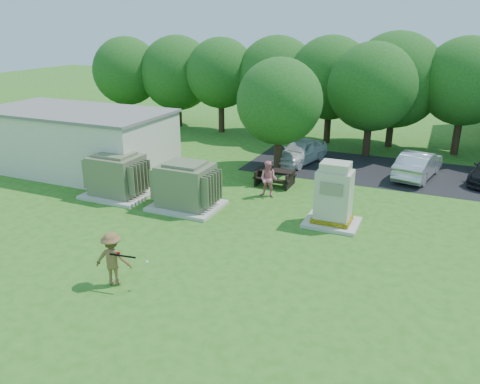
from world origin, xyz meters
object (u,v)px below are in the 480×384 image
at_px(transformer_right, 186,187).
at_px(car_silver_a, 418,164).
at_px(car_white, 301,151).
at_px(transformer_left, 117,176).
at_px(generator_cabinet, 334,198).
at_px(picnic_table, 275,176).
at_px(person_at_picnic, 269,179).
at_px(batter, 113,259).

distance_m(transformer_right, car_silver_a, 12.48).
relative_size(car_white, car_silver_a, 0.94).
distance_m(transformer_left, generator_cabinet, 10.06).
height_order(transformer_right, car_white, transformer_right).
bearing_deg(picnic_table, generator_cabinet, -44.20).
bearing_deg(transformer_right, generator_cabinet, 6.89).
bearing_deg(transformer_left, person_at_picnic, 22.36).
bearing_deg(car_white, transformer_right, -91.58).
relative_size(transformer_right, person_at_picnic, 1.73).
distance_m(transformer_left, batter, 8.12).
xyz_separation_m(transformer_left, person_at_picnic, (6.55, 2.69, -0.10)).
bearing_deg(batter, transformer_left, -70.86).
distance_m(transformer_left, car_white, 10.78).
xyz_separation_m(generator_cabinet, batter, (-5.19, -7.28, -0.27)).
distance_m(picnic_table, car_silver_a, 7.71).
height_order(picnic_table, car_silver_a, car_silver_a).
relative_size(picnic_table, batter, 1.07).
bearing_deg(person_at_picnic, batter, -102.66).
height_order(transformer_left, batter, transformer_left).
relative_size(generator_cabinet, picnic_table, 1.40).
height_order(transformer_right, batter, transformer_right).
xyz_separation_m(transformer_left, batter, (4.84, -6.52, -0.10)).
distance_m(generator_cabinet, picnic_table, 5.31).
xyz_separation_m(picnic_table, person_at_picnic, (0.30, -1.74, 0.37)).
height_order(transformer_left, generator_cabinet, generator_cabinet).
relative_size(transformer_right, car_silver_a, 0.69).
xyz_separation_m(transformer_left, transformer_right, (3.70, 0.00, 0.00)).
height_order(picnic_table, car_white, car_white).
distance_m(generator_cabinet, car_silver_a, 8.31).
bearing_deg(picnic_table, batter, -97.34).
xyz_separation_m(generator_cabinet, picnic_table, (-3.77, 3.67, -0.65)).
relative_size(generator_cabinet, car_white, 0.64).
height_order(transformer_left, transformer_right, same).
distance_m(picnic_table, batter, 11.05).
bearing_deg(transformer_right, car_silver_a, 43.64).
distance_m(batter, person_at_picnic, 9.37).
distance_m(transformer_left, picnic_table, 7.68).
bearing_deg(generator_cabinet, car_silver_a, 71.01).
distance_m(picnic_table, person_at_picnic, 1.80).
xyz_separation_m(transformer_right, car_silver_a, (9.03, 8.61, -0.25)).
distance_m(transformer_right, batter, 6.62).
bearing_deg(car_silver_a, picnic_table, 44.10).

